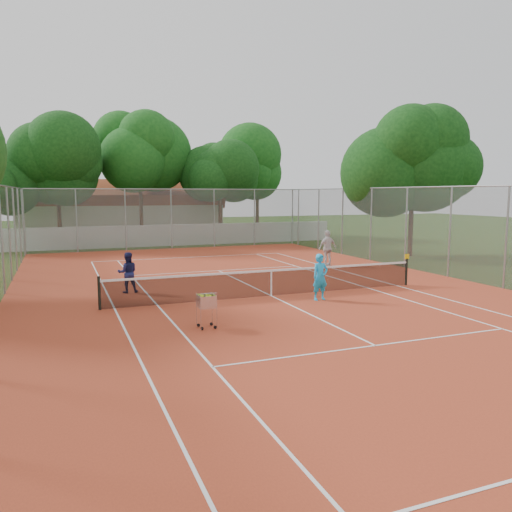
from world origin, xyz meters
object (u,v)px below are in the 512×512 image
object	(u,v)px
tennis_net	(271,283)
clubhouse	(120,211)
player_far_left	(128,273)
ball_hopper	(207,310)
player_far_right	(328,248)
player_near	(320,277)

from	to	relation	value
tennis_net	clubhouse	distance (m)	29.12
clubhouse	player_far_left	distance (m)	26.66
clubhouse	ball_hopper	size ratio (longest dim) A/B	16.11
clubhouse	player_far_left	world-z (taller)	clubhouse
player_far_right	ball_hopper	world-z (taller)	player_far_right
clubhouse	ball_hopper	bearing A→B (deg)	-92.42
player_far_left	ball_hopper	xyz separation A→B (m)	(1.36, -5.87, -0.25)
tennis_net	player_far_right	bearing A→B (deg)	46.34
player_far_left	clubhouse	bearing A→B (deg)	-92.44
tennis_net	clubhouse	size ratio (longest dim) A/B	0.72
player_far_left	ball_hopper	world-z (taller)	player_far_left
player_near	clubhouse	bearing A→B (deg)	92.62
tennis_net	player_near	distance (m)	1.83
player_near	player_far_left	distance (m)	7.11
tennis_net	ball_hopper	xyz separation A→B (m)	(-3.37, -3.35, 0.02)
clubhouse	ball_hopper	xyz separation A→B (m)	(-1.37, -32.35, -1.67)
player_far_right	ball_hopper	bearing A→B (deg)	37.56
player_near	ball_hopper	world-z (taller)	player_near
player_near	player_far_right	bearing A→B (deg)	55.03
player_near	player_far_left	xyz separation A→B (m)	(-6.04, 3.76, -0.05)
player_far_left	ball_hopper	distance (m)	6.03
tennis_net	player_far_right	distance (m)	8.28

